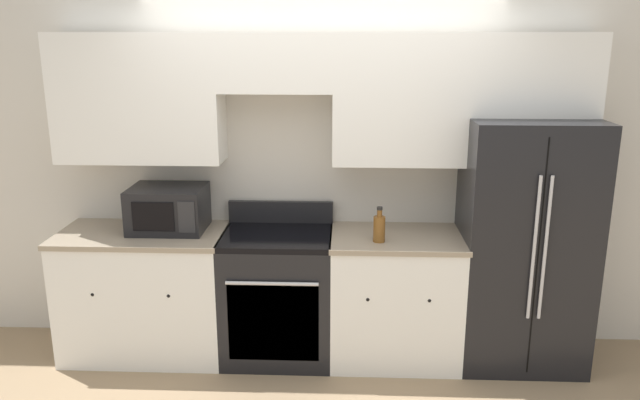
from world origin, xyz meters
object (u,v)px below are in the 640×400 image
refrigerator (523,242)px  bottle (379,228)px  oven_range (278,294)px  microwave (168,209)px

refrigerator → bottle: bearing=-170.1°
oven_range → microwave: microwave is taller
oven_range → microwave: bearing=175.0°
microwave → bottle: size_ratio=2.15×
microwave → bottle: microwave is taller
refrigerator → microwave: size_ratio=3.34×
refrigerator → microwave: refrigerator is taller
oven_range → refrigerator: size_ratio=0.62×
oven_range → refrigerator: (1.71, 0.05, 0.40)m
microwave → bottle: (1.48, -0.20, -0.06)m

